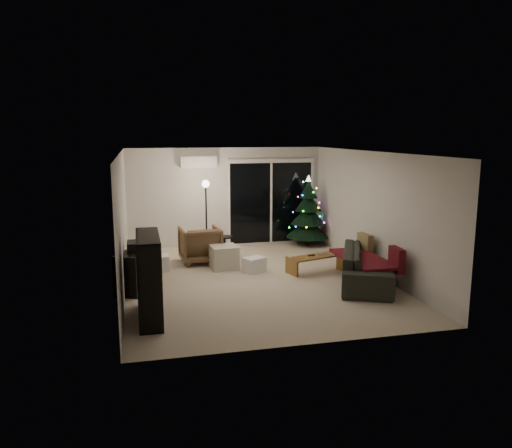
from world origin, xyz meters
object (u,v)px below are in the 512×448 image
at_px(armchair, 200,245).
at_px(coffee_table, 318,264).
at_px(media_cabinet, 139,269).
at_px(bookshelf, 138,278).
at_px(sofa, 367,266).
at_px(christmas_tree, 308,210).

height_order(armchair, coffee_table, armchair).
xyz_separation_m(media_cabinet, coffee_table, (3.62, 0.20, -0.18)).
relative_size(bookshelf, coffee_table, 1.12).
height_order(sofa, coffee_table, sofa).
bearing_deg(christmas_tree, armchair, -158.49).
bearing_deg(bookshelf, sofa, 19.16).
bearing_deg(armchair, bookshelf, 63.39).
xyz_separation_m(armchair, christmas_tree, (2.94, 1.16, 0.50)).
bearing_deg(christmas_tree, bookshelf, -134.19).
relative_size(media_cabinet, coffee_table, 0.99).
relative_size(sofa, christmas_tree, 1.28).
bearing_deg(coffee_table, media_cabinet, 165.72).
bearing_deg(coffee_table, bookshelf, -170.68).
height_order(media_cabinet, coffee_table, media_cabinet).
height_order(armchair, christmas_tree, christmas_tree).
xyz_separation_m(bookshelf, coffee_table, (3.62, 1.82, -0.48)).
bearing_deg(sofa, christmas_tree, 24.87).
xyz_separation_m(sofa, christmas_tree, (-0.00, 3.47, 0.57)).
relative_size(armchair, coffee_table, 0.75).
bearing_deg(armchair, christmas_tree, -162.54).
distance_m(armchair, christmas_tree, 3.20).
distance_m(media_cabinet, armchair, 2.12).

